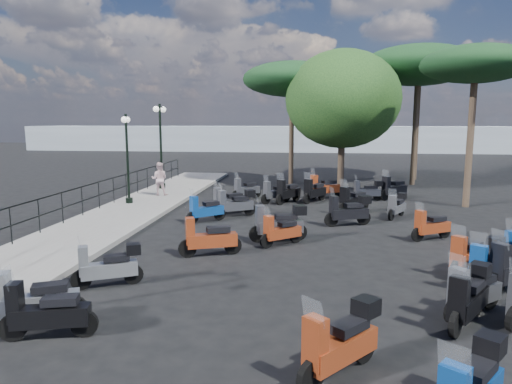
# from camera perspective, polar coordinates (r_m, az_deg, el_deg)

# --- Properties ---
(ground) EXTENTS (120.00, 120.00, 0.00)m
(ground) POSITION_cam_1_polar(r_m,az_deg,el_deg) (12.95, 3.51, -7.58)
(ground) COLOR black
(ground) RESTS_ON ground
(sidewalk) EXTENTS (3.00, 30.00, 0.15)m
(sidewalk) POSITION_cam_1_polar(r_m,az_deg,el_deg) (17.39, -17.75, -3.46)
(sidewalk) COLOR slate
(sidewalk) RESTS_ON ground
(railing) EXTENTS (0.04, 26.04, 1.10)m
(railing) POSITION_cam_1_polar(r_m,az_deg,el_deg) (17.66, -21.98, -0.79)
(railing) COLOR black
(railing) RESTS_ON sidewalk
(lamp_post_1) EXTENTS (0.50, 1.09, 3.80)m
(lamp_post_1) POSITION_cam_1_polar(r_m,az_deg,el_deg) (20.24, -15.80, 4.74)
(lamp_post_1) COLOR black
(lamp_post_1) RESTS_ON sidewalk
(lamp_post_2) EXTENTS (0.35, 1.29, 4.38)m
(lamp_post_2) POSITION_cam_1_polar(r_m,az_deg,el_deg) (24.35, -11.83, 6.30)
(lamp_post_2) COLOR black
(lamp_post_2) RESTS_ON sidewalk
(pedestrian_far) EXTENTS (0.82, 0.67, 1.57)m
(pedestrian_far) POSITION_cam_1_polar(r_m,az_deg,el_deg) (22.17, -11.98, 1.62)
(pedestrian_far) COLOR beige
(pedestrian_far) RESTS_ON sidewalk
(scooter_0) EXTENTS (1.60, 0.67, 1.29)m
(scooter_0) POSITION_cam_1_polar(r_m,az_deg,el_deg) (8.71, -24.83, -13.66)
(scooter_0) COLOR black
(scooter_0) RESTS_ON ground
(scooter_1) EXTENTS (1.58, 0.88, 1.34)m
(scooter_1) POSITION_cam_1_polar(r_m,az_deg,el_deg) (9.27, -25.91, -12.23)
(scooter_1) COLOR black
(scooter_1) RESTS_ON ground
(scooter_2) EXTENTS (1.43, 0.89, 1.24)m
(scooter_2) POSITION_cam_1_polar(r_m,az_deg,el_deg) (10.78, -18.00, -8.83)
(scooter_2) COLOR black
(scooter_2) RESTS_ON ground
(scooter_3) EXTENTS (1.25, 1.15, 1.27)m
(scooter_3) POSITION_cam_1_polar(r_m,az_deg,el_deg) (16.74, -6.37, -2.27)
(scooter_3) COLOR black
(scooter_3) RESTS_ON ground
(scooter_4) EXTENTS (1.52, 1.02, 1.34)m
(scooter_4) POSITION_cam_1_polar(r_m,az_deg,el_deg) (17.59, -2.56, -1.47)
(scooter_4) COLOR black
(scooter_4) RESTS_ON ground
(scooter_5) EXTENTS (1.26, 1.18, 1.29)m
(scooter_5) POSITION_cam_1_polar(r_m,az_deg,el_deg) (21.57, -1.28, 0.31)
(scooter_5) COLOR black
(scooter_5) RESTS_ON ground
(scooter_7) EXTENTS (1.25, 1.39, 1.36)m
(scooter_7) POSITION_cam_1_polar(r_m,az_deg,el_deg) (6.99, 10.49, -18.09)
(scooter_7) COLOR black
(scooter_7) RESTS_ON ground
(scooter_8) EXTENTS (1.67, 0.86, 1.39)m
(scooter_8) POSITION_cam_1_polar(r_m,az_deg,el_deg) (12.57, -5.94, -5.83)
(scooter_8) COLOR black
(scooter_8) RESTS_ON ground
(scooter_9) EXTENTS (1.77, 0.84, 1.45)m
(scooter_9) POSITION_cam_1_polar(r_m,az_deg,el_deg) (13.99, 2.89, -4.00)
(scooter_9) COLOR black
(scooter_9) RESTS_ON ground
(scooter_10) EXTENTS (1.45, 1.07, 1.35)m
(scooter_10) POSITION_cam_1_polar(r_m,az_deg,el_deg) (18.26, -3.45, -1.21)
(scooter_10) COLOR black
(scooter_10) RESTS_ON ground
(scooter_11) EXTENTS (1.06, 1.57, 1.42)m
(scooter_11) POSITION_cam_1_polar(r_m,az_deg,el_deg) (20.50, 3.98, -0.05)
(scooter_11) COLOR black
(scooter_11) RESTS_ON ground
(scooter_13) EXTENTS (1.10, 1.47, 1.35)m
(scooter_13) POSITION_cam_1_polar(r_m,az_deg,el_deg) (9.24, 25.01, -11.97)
(scooter_13) COLOR black
(scooter_13) RESTS_ON ground
(scooter_14) EXTENTS (1.22, 1.04, 1.20)m
(scooter_14) POSITION_cam_1_polar(r_m,az_deg,el_deg) (13.56, 3.10, -4.98)
(scooter_14) COLOR black
(scooter_14) RESTS_ON ground
(scooter_15) EXTENTS (1.66, 0.87, 1.39)m
(scooter_15) POSITION_cam_1_polar(r_m,az_deg,el_deg) (16.37, 11.48, -2.37)
(scooter_15) COLOR black
(scooter_15) RESTS_ON ground
(scooter_16) EXTENTS (1.33, 1.34, 1.42)m
(scooter_16) POSITION_cam_1_polar(r_m,az_deg,el_deg) (18.58, 12.01, -1.15)
(scooter_16) COLOR black
(scooter_16) RESTS_ON ground
(scooter_17) EXTENTS (1.67, 1.04, 1.47)m
(scooter_17) POSITION_cam_1_polar(r_m,az_deg,el_deg) (21.96, 8.46, 0.52)
(scooter_17) COLOR black
(scooter_17) RESTS_ON ground
(scooter_20) EXTENTS (1.33, 1.14, 1.31)m
(scooter_20) POSITION_cam_1_polar(r_m,az_deg,el_deg) (9.67, 25.39, -11.39)
(scooter_20) COLOR black
(scooter_20) RESTS_ON ground
(scooter_21) EXTENTS (1.38, 0.93, 1.24)m
(scooter_21) POSITION_cam_1_polar(r_m,az_deg,el_deg) (15.16, 21.00, -4.04)
(scooter_21) COLOR black
(scooter_21) RESTS_ON ground
(scooter_22) EXTENTS (0.90, 1.35, 1.19)m
(scooter_22) POSITION_cam_1_polar(r_m,az_deg,el_deg) (18.15, 17.19, -1.73)
(scooter_22) COLOR black
(scooter_22) RESTS_ON ground
(scooter_23) EXTENTS (1.51, 0.59, 1.21)m
(scooter_23) POSITION_cam_1_polar(r_m,az_deg,el_deg) (21.69, 13.72, 0.12)
(scooter_23) COLOR black
(scooter_23) RESTS_ON ground
(scooter_25) EXTENTS (1.15, 1.47, 1.36)m
(scooter_25) POSITION_cam_1_polar(r_m,az_deg,el_deg) (11.43, 26.80, -8.11)
(scooter_25) COLOR black
(scooter_25) RESTS_ON ground
(scooter_26) EXTENTS (1.16, 1.29, 1.30)m
(scooter_26) POSITION_cam_1_polar(r_m,az_deg,el_deg) (12.15, 24.86, -7.30)
(scooter_26) COLOR black
(scooter_26) RESTS_ON ground
(scooter_29) EXTENTS (1.42, 1.27, 1.43)m
(scooter_29) POSITION_cam_1_polar(r_m,az_deg,el_deg) (22.41, 16.78, 0.38)
(scooter_29) COLOR black
(scooter_29) RESTS_ON ground
(scooter_31) EXTENTS (1.06, 1.57, 1.42)m
(scooter_31) POSITION_cam_1_polar(r_m,az_deg,el_deg) (20.84, 7.29, 0.05)
(scooter_31) COLOR black
(scooter_31) RESTS_ON ground
(scooter_32) EXTENTS (1.26, 1.18, 1.29)m
(scooter_32) POSITION_cam_1_polar(r_m,az_deg,el_deg) (20.53, 2.42, -0.14)
(scooter_32) COLOR black
(scooter_32) RESTS_ON ground
(broadleaf_tree) EXTENTS (6.03, 6.03, 7.35)m
(broadleaf_tree) POSITION_cam_1_polar(r_m,az_deg,el_deg) (24.76, 10.81, 11.31)
(broadleaf_tree) COLOR #38281E
(broadleaf_tree) RESTS_ON ground
(pine_0) EXTENTS (6.38, 6.38, 7.85)m
(pine_0) POSITION_cam_1_polar(r_m,az_deg,el_deg) (27.90, 19.62, 14.64)
(pine_0) COLOR #38281E
(pine_0) RESTS_ON ground
(pine_1) EXTENTS (6.55, 6.55, 8.11)m
(pine_1) POSITION_cam_1_polar(r_m,az_deg,el_deg) (30.46, 19.81, 14.56)
(pine_1) COLOR #38281E
(pine_1) RESTS_ON ground
(pine_2) EXTENTS (5.61, 5.61, 6.97)m
(pine_2) POSITION_cam_1_polar(r_m,az_deg,el_deg) (26.53, 4.53, 13.83)
(pine_2) COLOR #38281E
(pine_2) RESTS_ON ground
(pine_3) EXTENTS (4.45, 4.45, 6.76)m
(pine_3) POSITION_cam_1_polar(r_m,az_deg,el_deg) (21.45, 25.76, 14.10)
(pine_3) COLOR #38281E
(pine_3) RESTS_ON ground
(distant_hills) EXTENTS (70.00, 8.00, 3.00)m
(distant_hills) POSITION_cam_1_polar(r_m,az_deg,el_deg) (57.44, 6.38, 6.67)
(distant_hills) COLOR gray
(distant_hills) RESTS_ON ground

